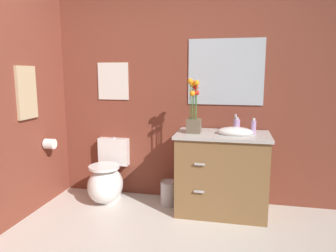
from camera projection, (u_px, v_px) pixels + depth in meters
name	position (u px, v px, depth m)	size (l,w,h in m)	color
wall_back	(192.00, 90.00, 3.50)	(4.19, 0.05, 2.50)	brown
toilet	(107.00, 180.00, 3.56)	(0.38, 0.59, 0.69)	white
vanity_cabinet	(222.00, 172.00, 3.24)	(0.94, 0.56, 1.02)	brown
flower_vase	(194.00, 113.00, 3.18)	(0.14, 0.14, 0.55)	brown
soap_bottle	(237.00, 125.00, 3.26)	(0.07, 0.07, 0.15)	#B28CBF
lotion_bottle	(253.00, 127.00, 3.14)	(0.05, 0.05, 0.16)	#B28CBF
trash_bin	(169.00, 193.00, 3.46)	(0.18, 0.18, 0.27)	#B7B7BC
wall_poster	(113.00, 81.00, 3.64)	(0.37, 0.01, 0.42)	silver
wall_mirror	(226.00, 72.00, 3.36)	(0.80, 0.01, 0.70)	#B2BCC6
hanging_towel	(27.00, 93.00, 3.09)	(0.03, 0.28, 0.52)	tan
toilet_paper_roll	(50.00, 144.00, 3.42)	(0.11, 0.11, 0.11)	white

